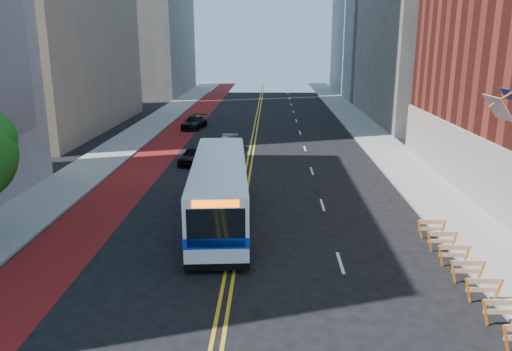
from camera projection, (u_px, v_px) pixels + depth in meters
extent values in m
plane|color=black|center=(218.00, 340.00, 16.32)|extent=(160.00, 160.00, 0.00)
cube|color=gray|center=(121.00, 147.00, 45.57)|extent=(4.00, 140.00, 0.15)
cube|color=gray|center=(385.00, 148.00, 44.89)|extent=(4.00, 140.00, 0.15)
cube|color=#60120D|center=(163.00, 148.00, 45.48)|extent=(3.60, 140.00, 0.01)
cube|color=gold|center=(250.00, 148.00, 45.26)|extent=(0.14, 140.00, 0.01)
cube|color=gold|center=(254.00, 148.00, 45.24)|extent=(0.14, 140.00, 0.01)
cube|color=silver|center=(340.00, 263.00, 21.96)|extent=(0.14, 2.20, 0.01)
cube|color=silver|center=(322.00, 205.00, 29.68)|extent=(0.14, 2.20, 0.01)
cube|color=silver|center=(312.00, 171.00, 37.40)|extent=(0.14, 2.20, 0.01)
cube|color=silver|center=(305.00, 148.00, 45.11)|extent=(0.14, 2.20, 0.01)
cube|color=silver|center=(300.00, 133.00, 52.83)|extent=(0.14, 2.20, 0.01)
cube|color=silver|center=(296.00, 121.00, 60.54)|extent=(0.14, 2.20, 0.01)
cube|color=silver|center=(293.00, 112.00, 68.26)|extent=(0.14, 2.20, 0.01)
cube|color=silver|center=(291.00, 104.00, 75.98)|extent=(0.14, 2.20, 0.01)
cube|color=silver|center=(289.00, 98.00, 83.69)|extent=(0.14, 2.20, 0.01)
cube|color=silver|center=(288.00, 94.00, 91.41)|extent=(0.14, 2.20, 0.01)
cube|color=silver|center=(287.00, 89.00, 99.12)|extent=(0.14, 2.20, 0.01)
cube|color=#9E9384|center=(499.00, 183.00, 26.96)|extent=(0.50, 36.00, 4.00)
cube|color=black|center=(491.00, 194.00, 28.16)|extent=(0.35, 2.80, 2.20)
cube|color=black|center=(448.00, 164.00, 34.91)|extent=(0.35, 2.80, 2.20)
cube|color=#B21419|center=(498.00, 108.00, 21.97)|extent=(0.75, 1.90, 1.05)
cube|color=navy|center=(508.00, 94.00, 22.24)|extent=(0.39, 0.85, 0.52)
cube|color=orange|center=(506.00, 339.00, 15.49)|extent=(0.32, 0.06, 0.99)
cube|color=orange|center=(485.00, 313.00, 16.99)|extent=(0.32, 0.06, 0.99)
cube|color=orange|center=(503.00, 303.00, 16.87)|extent=(1.25, 0.05, 0.22)
cube|color=orange|center=(502.00, 312.00, 16.96)|extent=(1.25, 0.05, 0.18)
cube|color=orange|center=(468.00, 291.00, 18.48)|extent=(0.32, 0.06, 0.99)
cube|color=orange|center=(498.00, 291.00, 18.45)|extent=(0.32, 0.06, 0.99)
cube|color=orange|center=(484.00, 281.00, 18.36)|extent=(1.25, 0.05, 0.22)
cube|color=orange|center=(483.00, 290.00, 18.45)|extent=(1.25, 0.05, 0.18)
cube|color=orange|center=(453.00, 272.00, 19.98)|extent=(0.32, 0.06, 0.99)
cube|color=orange|center=(481.00, 272.00, 19.95)|extent=(0.32, 0.06, 0.99)
cube|color=orange|center=(468.00, 263.00, 19.86)|extent=(1.25, 0.05, 0.22)
cube|color=orange|center=(467.00, 271.00, 19.95)|extent=(1.25, 0.05, 0.18)
cube|color=orange|center=(441.00, 256.00, 21.47)|extent=(0.32, 0.06, 0.99)
cube|color=orange|center=(466.00, 256.00, 21.44)|extent=(0.32, 0.06, 0.99)
cube|color=orange|center=(454.00, 247.00, 21.35)|extent=(1.25, 0.05, 0.22)
cube|color=orange|center=(454.00, 255.00, 21.44)|extent=(1.25, 0.05, 0.18)
cube|color=orange|center=(430.00, 242.00, 22.97)|extent=(0.32, 0.06, 0.99)
cube|color=orange|center=(454.00, 242.00, 22.94)|extent=(0.32, 0.06, 0.99)
cube|color=orange|center=(442.00, 234.00, 22.85)|extent=(1.25, 0.05, 0.22)
cube|color=orange|center=(442.00, 241.00, 22.94)|extent=(1.25, 0.05, 0.18)
cube|color=orange|center=(420.00, 229.00, 24.46)|extent=(0.32, 0.06, 0.99)
cube|color=orange|center=(443.00, 230.00, 24.43)|extent=(0.32, 0.06, 0.99)
cube|color=orange|center=(432.00, 222.00, 24.34)|extent=(1.25, 0.05, 0.22)
cube|color=orange|center=(431.00, 229.00, 24.43)|extent=(1.25, 0.05, 0.18)
cube|color=white|center=(220.00, 189.00, 26.36)|extent=(3.69, 12.75, 2.99)
cube|color=#082AA1|center=(220.00, 197.00, 26.48)|extent=(3.74, 12.79, 0.47)
cube|color=black|center=(220.00, 176.00, 27.04)|extent=(3.45, 8.99, 1.00)
cube|color=black|center=(216.00, 228.00, 20.27)|extent=(2.40, 0.29, 1.68)
cube|color=black|center=(222.00, 155.00, 32.27)|extent=(2.18, 0.27, 1.05)
cube|color=#FF5905|center=(215.00, 204.00, 19.98)|extent=(1.91, 0.23, 0.31)
cube|color=white|center=(219.00, 161.00, 25.95)|extent=(3.51, 12.11, 0.13)
cube|color=black|center=(220.00, 216.00, 26.75)|extent=(3.73, 12.78, 0.31)
cylinder|color=black|center=(191.00, 243.00, 22.78)|extent=(0.39, 1.07, 1.05)
cylinder|color=black|center=(245.00, 242.00, 22.89)|extent=(0.39, 1.07, 1.05)
cylinder|color=black|center=(201.00, 194.00, 30.05)|extent=(0.39, 1.07, 1.05)
cylinder|color=black|center=(242.00, 193.00, 30.16)|extent=(0.39, 1.07, 1.05)
cylinder|color=black|center=(202.00, 187.00, 31.50)|extent=(0.39, 1.07, 1.05)
cylinder|color=black|center=(241.00, 186.00, 31.62)|extent=(0.39, 1.07, 1.05)
imported|color=black|center=(194.00, 155.00, 39.50)|extent=(2.41, 4.22, 1.35)
imported|color=black|center=(230.00, 143.00, 44.19)|extent=(1.92, 4.30, 1.37)
imported|color=black|center=(194.00, 122.00, 55.15)|extent=(2.73, 4.98, 1.37)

